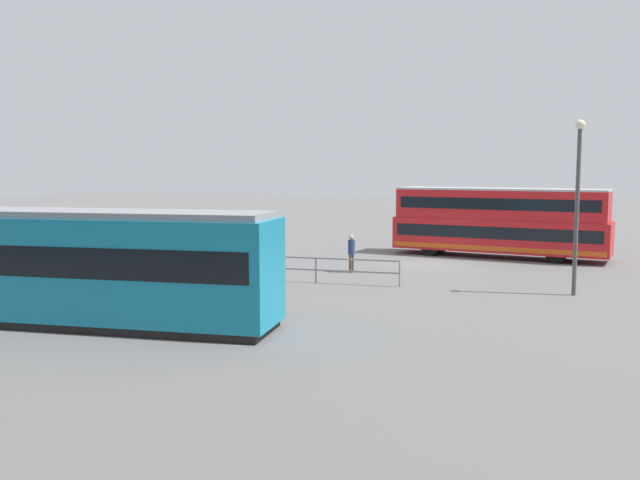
{
  "coord_description": "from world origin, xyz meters",
  "views": [
    {
      "loc": [
        -5.39,
        33.6,
        4.81
      ],
      "look_at": [
        3.9,
        5.83,
        1.69
      ],
      "focal_mm": 38.24,
      "sensor_mm": 36.0,
      "label": 1
    }
  ],
  "objects_px": {
    "tram_yellow": "(42,264)",
    "double_decker_bus": "(499,222)",
    "info_sign": "(254,239)",
    "street_lamp": "(578,193)",
    "pedestrian_near_railing": "(351,251)"
  },
  "relations": [
    {
      "from": "tram_yellow",
      "to": "double_decker_bus",
      "type": "bearing_deg",
      "value": -121.16
    },
    {
      "from": "info_sign",
      "to": "street_lamp",
      "type": "bearing_deg",
      "value": -179.99
    },
    {
      "from": "pedestrian_near_railing",
      "to": "street_lamp",
      "type": "relative_size",
      "value": 0.26
    },
    {
      "from": "pedestrian_near_railing",
      "to": "street_lamp",
      "type": "height_order",
      "value": "street_lamp"
    },
    {
      "from": "street_lamp",
      "to": "tram_yellow",
      "type": "bearing_deg",
      "value": 32.36
    },
    {
      "from": "double_decker_bus",
      "to": "tram_yellow",
      "type": "height_order",
      "value": "double_decker_bus"
    },
    {
      "from": "pedestrian_near_railing",
      "to": "tram_yellow",
      "type": "bearing_deg",
      "value": 63.67
    },
    {
      "from": "info_sign",
      "to": "street_lamp",
      "type": "distance_m",
      "value": 13.36
    },
    {
      "from": "double_decker_bus",
      "to": "info_sign",
      "type": "relative_size",
      "value": 4.62
    },
    {
      "from": "double_decker_bus",
      "to": "tram_yellow",
      "type": "bearing_deg",
      "value": 58.84
    },
    {
      "from": "double_decker_bus",
      "to": "street_lamp",
      "type": "distance_m",
      "value": 11.17
    },
    {
      "from": "pedestrian_near_railing",
      "to": "double_decker_bus",
      "type": "bearing_deg",
      "value": -128.24
    },
    {
      "from": "pedestrian_near_railing",
      "to": "street_lamp",
      "type": "distance_m",
      "value": 10.32
    },
    {
      "from": "double_decker_bus",
      "to": "pedestrian_near_railing",
      "type": "distance_m",
      "value": 9.82
    },
    {
      "from": "double_decker_bus",
      "to": "pedestrian_near_railing",
      "type": "bearing_deg",
      "value": 51.76
    }
  ]
}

